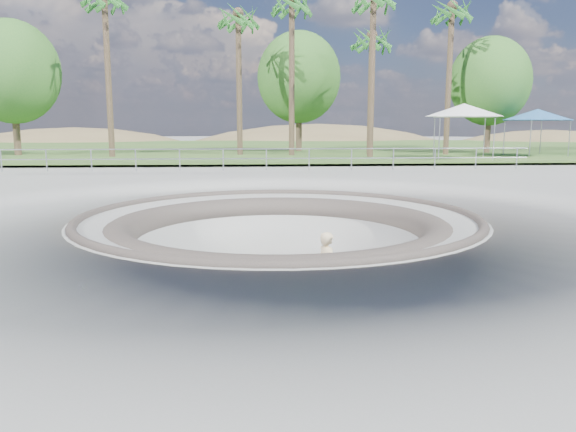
{
  "coord_description": "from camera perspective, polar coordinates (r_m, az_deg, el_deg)",
  "views": [
    {
      "loc": [
        -0.67,
        -14.18,
        2.39
      ],
      "look_at": [
        0.28,
        0.66,
        -0.1
      ],
      "focal_mm": 35.0,
      "sensor_mm": 36.0,
      "label": 1
    }
  ],
  "objects": [
    {
      "name": "ground",
      "position": [
        14.4,
        -0.95,
        -0.05
      ],
      "size": [
        180.0,
        180.0,
        0.0
      ],
      "primitive_type": "plane",
      "color": "#979792",
      "rests_on": "ground"
    },
    {
      "name": "skate_bowl",
      "position": [
        14.81,
        -0.93,
        -7.04
      ],
      "size": [
        14.0,
        14.0,
        4.1
      ],
      "color": "#979792",
      "rests_on": "ground"
    },
    {
      "name": "grass_strip",
      "position": [
        48.24,
        -2.89,
        6.92
      ],
      "size": [
        180.0,
        36.0,
        0.12
      ],
      "color": "#355B24",
      "rests_on": "ground"
    },
    {
      "name": "distant_hills",
      "position": [
        72.11,
        -0.1,
        2.01
      ],
      "size": [
        103.2,
        45.0,
        28.6
      ],
      "color": "brown",
      "rests_on": "ground"
    },
    {
      "name": "safety_railing",
      "position": [
        26.25,
        -2.21,
        5.79
      ],
      "size": [
        25.0,
        0.06,
        1.03
      ],
      "color": "#999CA1",
      "rests_on": "ground"
    },
    {
      "name": "skateboard",
      "position": [
        13.32,
        3.99,
        -9.02
      ],
      "size": [
        0.8,
        0.4,
        0.08
      ],
      "color": "#8D5E38",
      "rests_on": "ground"
    },
    {
      "name": "skater",
      "position": [
        13.06,
        4.03,
        -5.36
      ],
      "size": [
        0.6,
        0.73,
        1.73
      ],
      "primitive_type": "imported",
      "rotation": [
        0.0,
        0.0,
        1.92
      ],
      "color": "beige",
      "rests_on": "skateboard"
    },
    {
      "name": "canopy_white",
      "position": [
        34.87,
        17.44,
        10.2
      ],
      "size": [
        6.15,
        6.15,
        3.19
      ],
      "color": "#999CA1",
      "rests_on": "ground"
    },
    {
      "name": "canopy_blue",
      "position": [
        39.68,
        24.01,
        9.38
      ],
      "size": [
        5.76,
        5.76,
        2.94
      ],
      "color": "#999CA1",
      "rests_on": "ground"
    },
    {
      "name": "palm_a",
      "position": [
        37.26,
        -18.15,
        19.83
      ],
      "size": [
        2.6,
        2.6,
        10.58
      ],
      "color": "brown",
      "rests_on": "ground"
    },
    {
      "name": "palm_b",
      "position": [
        37.78,
        -5.08,
        19.03
      ],
      "size": [
        2.6,
        2.6,
        9.84
      ],
      "color": "brown",
      "rests_on": "ground"
    },
    {
      "name": "palm_c",
      "position": [
        37.13,
        0.39,
        20.34
      ],
      "size": [
        2.6,
        2.6,
        10.6
      ],
      "color": "brown",
      "rests_on": "ground"
    },
    {
      "name": "palm_d",
      "position": [
        38.31,
        8.52,
        17.04
      ],
      "size": [
        2.6,
        2.6,
        8.56
      ],
      "color": "brown",
      "rests_on": "ground"
    },
    {
      "name": "palm_e",
      "position": [
        35.75,
        8.69,
        20.56
      ],
      "size": [
        2.6,
        2.6,
        10.54
      ],
      "color": "brown",
      "rests_on": "ground"
    },
    {
      "name": "palm_f",
      "position": [
        39.44,
        16.31,
        18.96
      ],
      "size": [
        2.6,
        2.6,
        10.32
      ],
      "color": "brown",
      "rests_on": "ground"
    },
    {
      "name": "bushy_tree_left",
      "position": [
        40.73,
        -26.25,
        12.99
      ],
      "size": [
        6.0,
        5.45,
        8.65
      ],
      "color": "brown",
      "rests_on": "ground"
    },
    {
      "name": "bushy_tree_mid",
      "position": [
        42.1,
        1.13,
        13.89
      ],
      "size": [
        6.07,
        5.52,
        8.76
      ],
      "color": "brown",
      "rests_on": "ground"
    },
    {
      "name": "bushy_tree_right",
      "position": [
        42.38,
        19.86,
        12.73
      ],
      "size": [
        5.6,
        5.09,
        8.07
      ],
      "color": "brown",
      "rests_on": "ground"
    }
  ]
}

